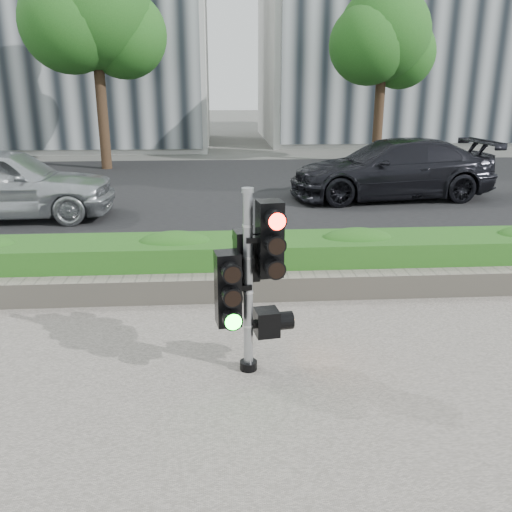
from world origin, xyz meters
name	(u,v)px	position (x,y,z in m)	size (l,w,h in m)	color
ground	(274,368)	(0.00, 0.00, 0.00)	(120.00, 120.00, 0.00)	#51514C
road	(238,191)	(0.00, 10.00, 0.01)	(60.00, 13.00, 0.02)	black
curb	(254,267)	(0.00, 3.15, 0.06)	(60.00, 0.25, 0.12)	gray
stone_wall	(260,287)	(0.00, 1.90, 0.20)	(12.00, 0.32, 0.34)	gray
hedge	(257,261)	(0.00, 2.55, 0.37)	(12.00, 1.00, 0.68)	#48972E
building_right	(436,22)	(11.00, 25.00, 6.00)	(18.00, 10.00, 12.00)	#B7B7B2
tree_left	(94,15)	(-4.52, 14.56, 5.04)	(4.61, 4.03, 7.34)	black
tree_right	(383,38)	(5.48, 15.55, 4.48)	(4.10, 3.58, 6.53)	black
traffic_signal	(250,273)	(-0.25, -0.02, 1.09)	(0.69, 0.54, 1.92)	black
car_silver	(4,183)	(-5.23, 7.02, 0.82)	(1.88, 4.67, 1.59)	#B2B6BA
car_dark	(391,169)	(3.93, 8.69, 0.78)	(2.14, 5.26, 1.53)	black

